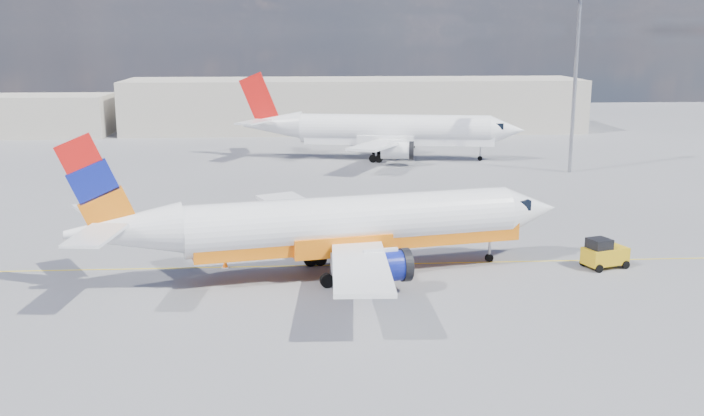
{
  "coord_description": "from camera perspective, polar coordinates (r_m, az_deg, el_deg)",
  "views": [
    {
      "loc": [
        -3.35,
        -47.17,
        15.31
      ],
      "look_at": [
        0.05,
        4.77,
        3.5
      ],
      "focal_mm": 40.0,
      "sensor_mm": 36.0,
      "label": 1
    }
  ],
  "objects": [
    {
      "name": "gse_tug",
      "position": [
        54.27,
        17.85,
        -3.18
      ],
      "size": [
        3.19,
        2.55,
        2.02
      ],
      "rotation": [
        0.0,
        0.0,
        0.33
      ],
      "color": "black",
      "rests_on": "ground"
    },
    {
      "name": "taxi_line",
      "position": [
        52.56,
        0.07,
        -4.14
      ],
      "size": [
        70.0,
        0.15,
        0.01
      ],
      "primitive_type": "cube",
      "color": "yellow",
      "rests_on": "ground"
    },
    {
      "name": "terminal_main",
      "position": [
        122.98,
        0.17,
        7.51
      ],
      "size": [
        70.0,
        14.0,
        8.0
      ],
      "primitive_type": "cube",
      "color": "beige",
      "rests_on": "ground"
    },
    {
      "name": "second_jet",
      "position": [
        95.13,
        2.45,
        5.63
      ],
      "size": [
        34.6,
        26.93,
        10.45
      ],
      "rotation": [
        0.0,
        0.0,
        -0.16
      ],
      "color": "white",
      "rests_on": "ground"
    },
    {
      "name": "main_jet",
      "position": [
        49.6,
        -1.09,
        -1.29
      ],
      "size": [
        32.31,
        24.89,
        9.75
      ],
      "rotation": [
        0.0,
        0.0,
        0.21
      ],
      "color": "white",
      "rests_on": "ground"
    },
    {
      "name": "terminal_annex",
      "position": [
        126.84,
        -23.04,
        6.21
      ],
      "size": [
        26.0,
        10.0,
        6.0
      ],
      "primitive_type": "cube",
      "color": "beige",
      "rests_on": "ground"
    },
    {
      "name": "traffic_cone",
      "position": [
        52.51,
        -9.21,
        -3.99
      ],
      "size": [
        0.44,
        0.44,
        0.62
      ],
      "color": "white",
      "rests_on": "ground"
    },
    {
      "name": "ground",
      "position": [
        49.71,
        0.3,
        -5.16
      ],
      "size": [
        240.0,
        240.0,
        0.0
      ],
      "primitive_type": "plane",
      "color": "slate",
      "rests_on": "ground"
    },
    {
      "name": "floodlight_mast",
      "position": [
        88.81,
        15.98,
        9.83
      ],
      "size": [
        1.4,
        1.4,
        19.16
      ],
      "color": "#95959C",
      "rests_on": "ground"
    }
  ]
}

